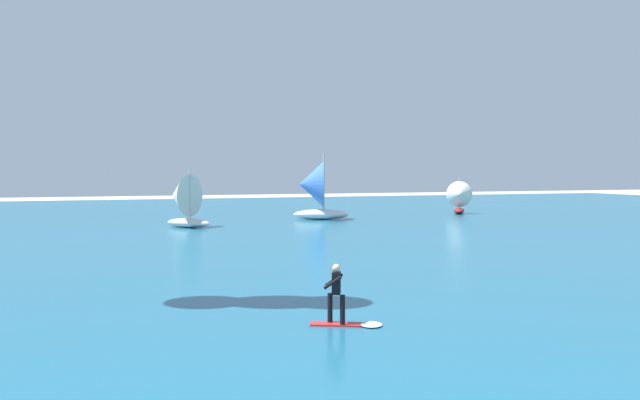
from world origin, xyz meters
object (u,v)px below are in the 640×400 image
Objects in this scene: kitesurfer at (343,303)px; sailboat_mid_right at (182,200)px; sailboat_outermost at (313,190)px; sailboat_trailing at (459,197)px.

sailboat_mid_right reaches higher than kitesurfer.
sailboat_trailing is at bearing 8.28° from sailboat_outermost.
kitesurfer is at bearing -89.91° from sailboat_mid_right.
sailboat_mid_right is (-26.95, -6.21, 0.39)m from sailboat_trailing.
sailboat_outermost is at bearing 72.50° from kitesurfer.
sailboat_outermost reaches higher than sailboat_trailing.
sailboat_outermost is 12.14m from sailboat_mid_right.
sailboat_trailing is 27.66m from sailboat_mid_right.
sailboat_trailing is 0.81× the size of sailboat_mid_right.
sailboat_outermost is at bearing -171.72° from sailboat_trailing.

